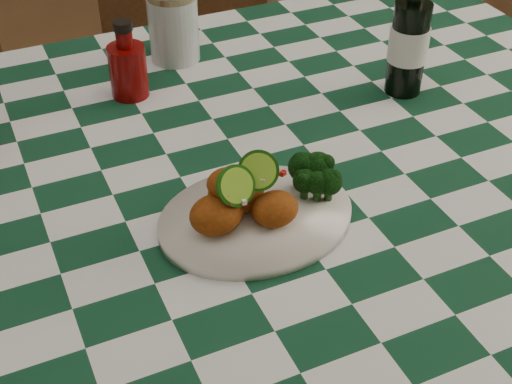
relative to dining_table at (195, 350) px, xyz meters
name	(u,v)px	position (x,y,z in m)	size (l,w,h in m)	color
dining_table	(195,350)	(0.00, 0.00, 0.00)	(1.66, 1.06, 0.79)	#103C24
plate	(256,219)	(0.06, -0.14, 0.40)	(0.27, 0.21, 0.02)	white
fried_chicken_pile	(248,191)	(0.05, -0.14, 0.45)	(0.13, 0.10, 0.09)	#8F3D0D
broccoli_side	(306,177)	(0.14, -0.13, 0.44)	(0.07, 0.07, 0.06)	black
ketchup_bottle	(127,59)	(0.00, 0.26, 0.46)	(0.06, 0.06, 0.14)	#640505
mason_jar	(173,26)	(0.12, 0.36, 0.46)	(0.09, 0.09, 0.13)	#B2BCBA
beer_bottle	(411,30)	(0.44, 0.08, 0.51)	(0.07, 0.07, 0.23)	black
wooden_chair_right	(182,83)	(0.25, 0.76, 0.10)	(0.45, 0.48, 0.99)	#472814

